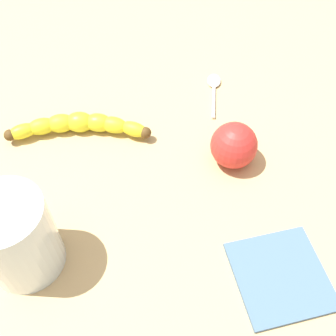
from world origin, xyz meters
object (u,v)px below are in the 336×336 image
at_px(smoothie_glass, 17,239).
at_px(apple_fruit, 234,145).
at_px(teaspoon, 214,83).
at_px(banana, 79,125).

relative_size(smoothie_glass, apple_fruit, 1.69).
height_order(smoothie_glass, teaspoon, smoothie_glass).
height_order(banana, teaspoon, banana).
xyz_separation_m(smoothie_glass, apple_fruit, (0.27, 0.17, -0.02)).
xyz_separation_m(banana, smoothie_glass, (-0.03, -0.22, 0.04)).
height_order(banana, smoothie_glass, smoothie_glass).
bearing_deg(teaspoon, smoothie_glass, 147.27).
relative_size(smoothie_glass, teaspoon, 1.04).
bearing_deg(apple_fruit, banana, 168.06).
distance_m(banana, apple_fruit, 0.24).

